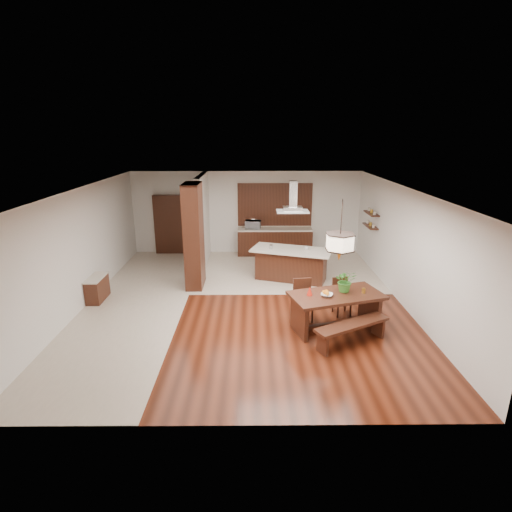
{
  "coord_description": "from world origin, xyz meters",
  "views": [
    {
      "loc": [
        0.22,
        -9.43,
        4.19
      ],
      "look_at": [
        0.3,
        0.0,
        1.25
      ],
      "focal_mm": 28.0,
      "sensor_mm": 36.0,
      "label": 1
    }
  ],
  "objects_px": {
    "dining_bench": "(352,334)",
    "island_cup": "(306,248)",
    "fruit_bowl": "(327,295)",
    "range_hood": "(293,197)",
    "microwave": "(253,225)",
    "dining_table": "(336,303)",
    "dining_chair_right": "(342,297)",
    "pendant_lantern": "(341,230)",
    "hallway_console": "(97,289)",
    "dining_chair_left": "(304,301)",
    "kitchen_island": "(291,264)",
    "foliage_plant": "(345,281)"
  },
  "relations": [
    {
      "from": "dining_bench",
      "to": "island_cup",
      "type": "bearing_deg",
      "value": 97.36
    },
    {
      "from": "fruit_bowl",
      "to": "range_hood",
      "type": "xyz_separation_m",
      "value": [
        -0.45,
        3.22,
        1.6
      ]
    },
    {
      "from": "dining_bench",
      "to": "fruit_bowl",
      "type": "xyz_separation_m",
      "value": [
        -0.44,
        0.56,
        0.62
      ]
    },
    {
      "from": "microwave",
      "to": "dining_bench",
      "type": "bearing_deg",
      "value": -66.2
    },
    {
      "from": "dining_table",
      "to": "dining_chair_right",
      "type": "bearing_deg",
      "value": 67.32
    },
    {
      "from": "pendant_lantern",
      "to": "microwave",
      "type": "relative_size",
      "value": 2.49
    },
    {
      "from": "hallway_console",
      "to": "range_hood",
      "type": "xyz_separation_m",
      "value": [
        5.16,
        1.46,
        2.15
      ]
    },
    {
      "from": "dining_chair_left",
      "to": "hallway_console",
      "type": "bearing_deg",
      "value": 160.8
    },
    {
      "from": "kitchen_island",
      "to": "microwave",
      "type": "height_order",
      "value": "microwave"
    },
    {
      "from": "range_hood",
      "to": "microwave",
      "type": "relative_size",
      "value": 1.71
    },
    {
      "from": "dining_table",
      "to": "pendant_lantern",
      "type": "relative_size",
      "value": 1.67
    },
    {
      "from": "foliage_plant",
      "to": "microwave",
      "type": "xyz_separation_m",
      "value": [
        -2.02,
        5.47,
        0.01
      ]
    },
    {
      "from": "hallway_console",
      "to": "dining_table",
      "type": "relative_size",
      "value": 0.4
    },
    {
      "from": "kitchen_island",
      "to": "island_cup",
      "type": "xyz_separation_m",
      "value": [
        0.42,
        -0.08,
        0.51
      ]
    },
    {
      "from": "dining_table",
      "to": "fruit_bowl",
      "type": "distance_m",
      "value": 0.37
    },
    {
      "from": "fruit_bowl",
      "to": "island_cup",
      "type": "height_order",
      "value": "island_cup"
    },
    {
      "from": "hallway_console",
      "to": "foliage_plant",
      "type": "distance_m",
      "value": 6.28
    },
    {
      "from": "foliage_plant",
      "to": "range_hood",
      "type": "height_order",
      "value": "range_hood"
    },
    {
      "from": "dining_chair_left",
      "to": "dining_chair_right",
      "type": "distance_m",
      "value": 1.0
    },
    {
      "from": "microwave",
      "to": "dining_table",
      "type": "bearing_deg",
      "value": -66.07
    },
    {
      "from": "pendant_lantern",
      "to": "kitchen_island",
      "type": "height_order",
      "value": "pendant_lantern"
    },
    {
      "from": "hallway_console",
      "to": "foliage_plant",
      "type": "relative_size",
      "value": 1.75
    },
    {
      "from": "dining_table",
      "to": "range_hood",
      "type": "height_order",
      "value": "range_hood"
    },
    {
      "from": "dining_chair_right",
      "to": "kitchen_island",
      "type": "xyz_separation_m",
      "value": [
        -0.99,
        2.37,
        0.04
      ]
    },
    {
      "from": "island_cup",
      "to": "microwave",
      "type": "bearing_deg",
      "value": 120.64
    },
    {
      "from": "kitchen_island",
      "to": "range_hood",
      "type": "xyz_separation_m",
      "value": [
        0.0,
        0.0,
        1.98
      ]
    },
    {
      "from": "dining_chair_right",
      "to": "range_hood",
      "type": "xyz_separation_m",
      "value": [
        -0.99,
        2.37,
        2.02
      ]
    },
    {
      "from": "kitchen_island",
      "to": "range_hood",
      "type": "relative_size",
      "value": 2.76
    },
    {
      "from": "kitchen_island",
      "to": "microwave",
      "type": "xyz_separation_m",
      "value": [
        -1.12,
        2.51,
        0.61
      ]
    },
    {
      "from": "dining_table",
      "to": "hallway_console",
      "type": "bearing_deg",
      "value": 164.39
    },
    {
      "from": "dining_chair_left",
      "to": "pendant_lantern",
      "type": "distance_m",
      "value": 1.93
    },
    {
      "from": "fruit_bowl",
      "to": "dining_chair_left",
      "type": "bearing_deg",
      "value": 125.93
    },
    {
      "from": "dining_chair_right",
      "to": "range_hood",
      "type": "distance_m",
      "value": 3.27
    },
    {
      "from": "dining_chair_left",
      "to": "foliage_plant",
      "type": "distance_m",
      "value": 1.09
    },
    {
      "from": "dining_bench",
      "to": "fruit_bowl",
      "type": "distance_m",
      "value": 0.95
    },
    {
      "from": "dining_chair_left",
      "to": "foliage_plant",
      "type": "xyz_separation_m",
      "value": [
        0.86,
        -0.3,
        0.6
      ]
    },
    {
      "from": "pendant_lantern",
      "to": "kitchen_island",
      "type": "relative_size",
      "value": 0.53
    },
    {
      "from": "dining_chair_right",
      "to": "fruit_bowl",
      "type": "relative_size",
      "value": 3.51
    },
    {
      "from": "hallway_console",
      "to": "dining_bench",
      "type": "distance_m",
      "value": 6.48
    },
    {
      "from": "fruit_bowl",
      "to": "hallway_console",
      "type": "bearing_deg",
      "value": 162.55
    },
    {
      "from": "dining_chair_right",
      "to": "island_cup",
      "type": "xyz_separation_m",
      "value": [
        -0.58,
        2.29,
        0.55
      ]
    },
    {
      "from": "foliage_plant",
      "to": "dining_chair_right",
      "type": "bearing_deg",
      "value": 80.8
    },
    {
      "from": "hallway_console",
      "to": "kitchen_island",
      "type": "relative_size",
      "value": 0.35
    },
    {
      "from": "fruit_bowl",
      "to": "foliage_plant",
      "type": "bearing_deg",
      "value": 31.0
    },
    {
      "from": "fruit_bowl",
      "to": "island_cup",
      "type": "relative_size",
      "value": 2.07
    },
    {
      "from": "dining_bench",
      "to": "dining_chair_right",
      "type": "height_order",
      "value": "dining_chair_right"
    },
    {
      "from": "pendant_lantern",
      "to": "dining_chair_right",
      "type": "bearing_deg",
      "value": 67.32
    },
    {
      "from": "dining_bench",
      "to": "dining_chair_left",
      "type": "xyz_separation_m",
      "value": [
        -0.86,
        1.13,
        0.24
      ]
    },
    {
      "from": "kitchen_island",
      "to": "dining_bench",
      "type": "bearing_deg",
      "value": -58.01
    },
    {
      "from": "dining_bench",
      "to": "range_hood",
      "type": "xyz_separation_m",
      "value": [
        -0.9,
        3.78,
        2.23
      ]
    }
  ]
}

